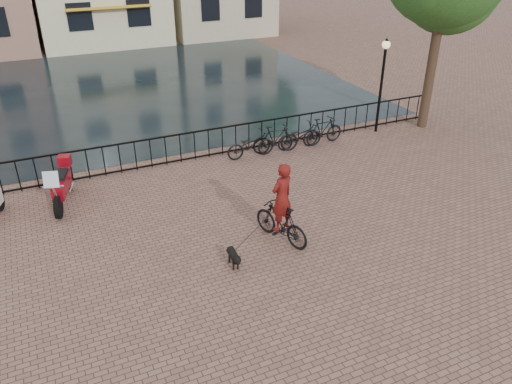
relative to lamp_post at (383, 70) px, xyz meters
name	(u,v)px	position (x,y,z in m)	size (l,w,h in m)	color
ground	(314,302)	(-7.20, -7.60, -2.38)	(100.00, 100.00, 0.00)	brown
canal_water	(136,87)	(-7.20, 9.70, -2.38)	(20.00, 20.00, 0.00)	black
railing	(195,146)	(-7.20, 0.40, -1.87)	(20.00, 0.05, 1.02)	black
lamp_post	(383,70)	(0.00, 0.00, 0.00)	(0.30, 0.30, 3.45)	black
cyclist	(282,208)	(-6.78, -5.20, -1.43)	(1.10, 1.90, 2.51)	black
dog	(233,257)	(-8.28, -5.69, -2.14)	(0.28, 0.73, 0.48)	black
motorcycle	(61,181)	(-11.58, -0.94, -1.64)	(1.03, 2.12, 1.48)	maroon
parked_bike_0	(251,145)	(-5.40, -0.20, -1.93)	(0.60, 1.72, 0.90)	black
parked_bike_1	(276,139)	(-4.45, -0.20, -1.88)	(0.47, 1.66, 1.00)	black
parked_bike_2	(299,136)	(-3.50, -0.20, -1.93)	(0.60, 1.72, 0.90)	black
parked_bike_3	(323,131)	(-2.55, -0.20, -1.88)	(0.47, 1.66, 1.00)	black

